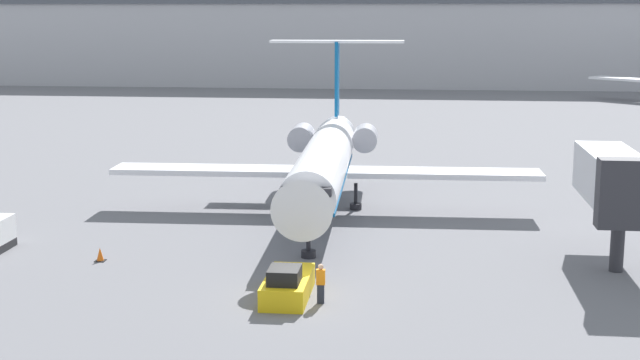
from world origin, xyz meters
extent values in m
plane|color=slate|center=(0.00, 0.00, 0.00)|extent=(600.00, 600.00, 0.00)
cube|color=#B2B2B7|center=(0.00, 120.00, 7.10)|extent=(180.00, 16.00, 14.20)
cube|color=#4C515B|center=(0.00, 120.00, 14.80)|extent=(180.00, 16.80, 1.20)
cylinder|color=white|center=(-0.38, 17.83, 3.35)|extent=(3.76, 22.73, 3.14)
cone|color=white|center=(-0.03, 5.25, 3.35)|extent=(3.20, 2.59, 3.14)
cube|color=black|center=(-0.06, 6.26, 3.90)|extent=(2.68, 0.77, 0.44)
cone|color=white|center=(-0.74, 30.88, 3.35)|extent=(2.92, 3.53, 2.82)
cube|color=#0C5999|center=(-0.38, 17.83, 2.33)|extent=(3.38, 20.46, 0.20)
cube|color=white|center=(7.44, 19.18, 2.64)|extent=(12.66, 3.21, 0.36)
cube|color=white|center=(-8.27, 18.74, 2.64)|extent=(12.66, 3.21, 0.36)
cylinder|color=#ADADB7|center=(1.75, 27.41, 3.74)|extent=(1.93, 3.21, 1.84)
cylinder|color=#ADADB7|center=(-3.04, 27.27, 3.74)|extent=(1.93, 3.21, 1.84)
cube|color=#0C5999|center=(-0.76, 31.57, 7.82)|extent=(0.30, 2.21, 5.81)
cube|color=white|center=(-0.76, 31.57, 10.73)|extent=(10.50, 2.09, 0.20)
cylinder|color=black|center=(-0.10, 7.51, 0.89)|extent=(0.24, 0.24, 1.78)
cylinder|color=black|center=(-0.10, 7.51, 0.20)|extent=(0.80, 0.80, 0.40)
cylinder|color=black|center=(-2.47, 19.51, 0.89)|extent=(0.24, 0.24, 1.78)
cylinder|color=black|center=(-2.47, 19.51, 0.20)|extent=(0.80, 0.80, 0.40)
cylinder|color=black|center=(1.61, 19.62, 0.89)|extent=(0.24, 0.24, 1.78)
cylinder|color=black|center=(1.61, 19.62, 0.20)|extent=(0.80, 0.80, 0.40)
cube|color=yellow|center=(-0.22, 0.69, 0.51)|extent=(2.01, 4.67, 1.02)
cube|color=black|center=(-0.22, -0.34, 1.37)|extent=(1.41, 1.68, 0.70)
cube|color=black|center=(-0.22, 2.93, 0.36)|extent=(1.81, 0.30, 0.61)
cube|color=#232838|center=(1.39, -0.02, 0.45)|extent=(0.32, 0.20, 0.89)
cube|color=orange|center=(1.39, -0.02, 1.24)|extent=(0.40, 0.24, 0.70)
sphere|color=tan|center=(1.39, -0.02, 1.72)|extent=(0.26, 0.26, 0.26)
cube|color=black|center=(-11.04, 5.60, 0.02)|extent=(0.53, 0.53, 0.04)
cone|color=orange|center=(-11.04, 5.60, 0.39)|extent=(0.38, 0.38, 0.70)
cylinder|color=#2D2D33|center=(15.87, 6.69, 1.60)|extent=(0.70, 0.70, 3.20)
cube|color=silver|center=(15.87, 9.10, 4.50)|extent=(2.60, 8.02, 2.60)
cube|color=#2D2D33|center=(15.87, 4.49, 4.50)|extent=(3.20, 1.20, 3.38)
camera|label=1|loc=(5.61, -38.60, 13.14)|focal=50.00mm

